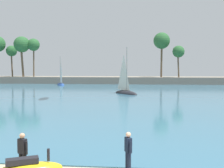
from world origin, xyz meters
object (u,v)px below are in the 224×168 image
object	(u,v)px
person_rigging_by_gear	(23,153)
sailboat_far_left	(125,89)
sailboat_toward_headland	(61,82)
person_at_waterline	(128,151)

from	to	relation	value
person_rigging_by_gear	sailboat_far_left	world-z (taller)	sailboat_far_left
person_rigging_by_gear	sailboat_far_left	distance (m)	33.65
sailboat_toward_headland	sailboat_far_left	distance (m)	26.11
person_rigging_by_gear	sailboat_toward_headland	xyz separation A→B (m)	(-13.98, 53.87, -0.17)
sailboat_toward_headland	sailboat_far_left	size ratio (longest dim) A/B	0.94
person_rigging_by_gear	person_at_waterline	distance (m)	4.13
person_rigging_by_gear	sailboat_toward_headland	distance (m)	55.66
sailboat_toward_headland	sailboat_far_left	bearing A→B (deg)	-51.07
person_at_waterline	sailboat_toward_headland	bearing A→B (deg)	108.73
person_rigging_by_gear	person_at_waterline	xyz separation A→B (m)	(4.09, 0.57, 0.00)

